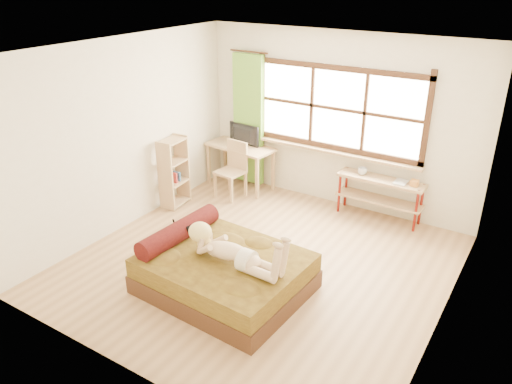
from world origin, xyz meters
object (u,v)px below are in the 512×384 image
Objects in this scene: bed at (222,271)px; woman at (232,242)px; pipe_shelf at (381,189)px; kitten at (181,229)px; desk at (240,151)px; chair at (233,166)px; bookshelf at (174,172)px.

woman reaches higher than bed.
pipe_shelf is at bearing 78.19° from woman.
woman is at bearing -6.59° from kitten.
desk is (-0.83, 2.55, 0.08)m from kitten.
kitten is 2.68m from desk.
chair is (-0.72, 2.18, -0.05)m from kitten.
kitten is 0.29× the size of chair.
desk is (-1.70, 2.70, -0.08)m from woman.
bed is at bearing -53.64° from desk.
bed is 0.75m from kitten.
bookshelf is at bearing -155.73° from pipe_shelf.
woman is 1.37× the size of chair.
bookshelf is (-1.31, 1.38, 0.00)m from kitten.
kitten is (-0.67, 0.10, 0.32)m from bed.
kitten is 3.13m from pipe_shelf.
desk is 0.40m from chair.
kitten is 0.22× the size of desk.
woman is at bearing -11.88° from bed.
bed is at bearing -42.06° from bookshelf.
desk is at bearing 113.41° from chair.
pipe_shelf is (1.63, 2.67, -0.09)m from kitten.
bookshelf is at bearing -119.21° from chair.
kitten is at bearing -120.83° from pipe_shelf.
pipe_shelf is at bearing 61.84° from kitten.
woman is 1.15× the size of bookshelf.
woman is 4.67× the size of kitten.
chair reaches higher than bed.
chair is 0.72× the size of pipe_shelf.
chair is at bearing 111.55° from kitten.
kitten is (-0.87, 0.15, -0.16)m from woman.
bed is 2.49m from bookshelf.
desk reaches higher than pipe_shelf.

